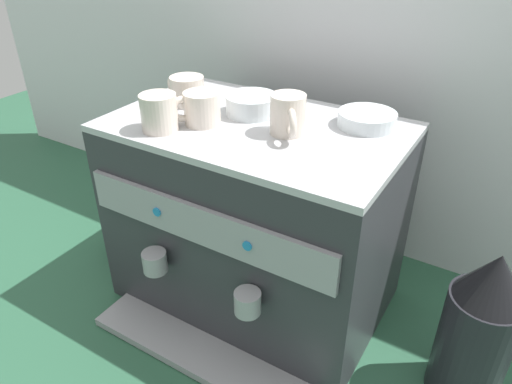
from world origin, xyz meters
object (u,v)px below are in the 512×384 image
at_px(espresso_machine, 255,218).
at_px(ceramic_cup_1, 288,115).
at_px(ceramic_cup_3, 201,108).
at_px(coffee_grinder, 478,330).
at_px(ceramic_cup_0, 161,112).
at_px(ceramic_bowl_0, 367,120).
at_px(ceramic_bowl_1, 252,105).
at_px(ceramic_cup_2, 186,90).
at_px(milk_pitcher, 121,230).

bearing_deg(espresso_machine, ceramic_cup_1, -4.62).
relative_size(ceramic_cup_3, coffee_grinder, 0.32).
distance_m(ceramic_cup_0, ceramic_bowl_0, 0.44).
height_order(espresso_machine, ceramic_bowl_1, ceramic_bowl_1).
relative_size(ceramic_cup_0, ceramic_cup_3, 0.93).
height_order(ceramic_cup_0, ceramic_cup_3, ceramic_cup_0).
bearing_deg(coffee_grinder, ceramic_bowl_1, 172.27).
bearing_deg(ceramic_cup_1, espresso_machine, 175.38).
bearing_deg(ceramic_cup_2, ceramic_bowl_0, 12.50).
bearing_deg(ceramic_cup_2, ceramic_cup_0, -70.16).
distance_m(espresso_machine, ceramic_cup_0, 0.35).
xyz_separation_m(ceramic_cup_0, coffee_grinder, (0.69, 0.10, -0.35)).
bearing_deg(coffee_grinder, milk_pitcher, -179.58).
bearing_deg(ceramic_bowl_1, milk_pitcher, -168.41).
bearing_deg(ceramic_bowl_1, espresso_machine, -51.67).
distance_m(ceramic_cup_2, ceramic_bowl_1, 0.17).
xyz_separation_m(ceramic_bowl_0, ceramic_bowl_1, (-0.25, -0.07, 0.01)).
relative_size(espresso_machine, milk_pitcher, 5.43).
xyz_separation_m(ceramic_cup_0, milk_pitcher, (-0.30, 0.09, -0.47)).
height_order(ceramic_cup_1, ceramic_bowl_0, ceramic_cup_1).
xyz_separation_m(espresso_machine, milk_pitcher, (-0.46, -0.03, -0.18)).
bearing_deg(ceramic_cup_1, ceramic_bowl_0, 44.83).
xyz_separation_m(ceramic_cup_2, milk_pitcher, (-0.25, -0.06, -0.47)).
bearing_deg(ceramic_cup_2, ceramic_cup_1, -6.41).
relative_size(ceramic_cup_1, ceramic_bowl_1, 0.90).
bearing_deg(ceramic_cup_3, ceramic_cup_2, 142.49).
distance_m(ceramic_cup_0, ceramic_cup_3, 0.09).
distance_m(coffee_grinder, milk_pitcher, 1.01).
bearing_deg(ceramic_bowl_0, ceramic_cup_1, -135.17).
xyz_separation_m(ceramic_cup_0, ceramic_cup_1, (0.24, 0.12, 0.00)).
relative_size(ceramic_cup_2, ceramic_cup_3, 1.00).
xyz_separation_m(ceramic_cup_0, ceramic_bowl_1, (0.11, 0.18, -0.02)).
distance_m(ceramic_cup_1, ceramic_cup_2, 0.30).
bearing_deg(ceramic_cup_1, ceramic_cup_2, 173.59).
bearing_deg(espresso_machine, coffee_grinder, -2.90).
relative_size(ceramic_cup_1, ceramic_cup_3, 0.91).
relative_size(ceramic_cup_1, ceramic_bowl_0, 0.84).
height_order(ceramic_cup_0, milk_pitcher, ceramic_cup_0).
xyz_separation_m(ceramic_cup_1, ceramic_cup_2, (-0.30, 0.03, -0.01)).
bearing_deg(ceramic_bowl_1, coffee_grinder, -7.73).
xyz_separation_m(ceramic_cup_1, coffee_grinder, (0.45, -0.02, -0.36)).
bearing_deg(espresso_machine, ceramic_cup_3, -152.92).
height_order(ceramic_cup_3, ceramic_bowl_0, ceramic_cup_3).
relative_size(ceramic_bowl_1, coffee_grinder, 0.33).
relative_size(coffee_grinder, milk_pitcher, 3.05).
xyz_separation_m(espresso_machine, ceramic_bowl_1, (-0.04, 0.05, 0.27)).
distance_m(ceramic_cup_3, coffee_grinder, 0.73).
height_order(ceramic_cup_2, ceramic_bowl_0, ceramic_cup_2).
bearing_deg(ceramic_cup_3, ceramic_cup_1, 13.92).
height_order(ceramic_cup_0, ceramic_bowl_0, ceramic_cup_0).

